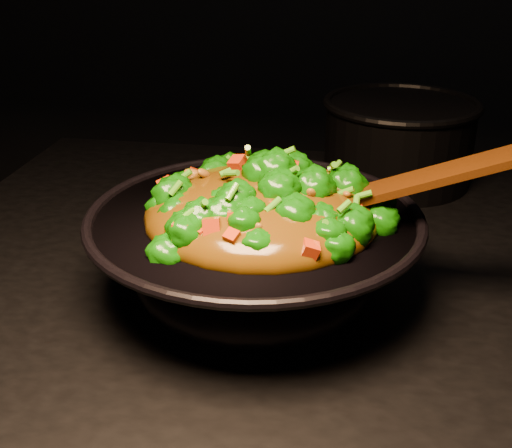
# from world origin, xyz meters

# --- Properties ---
(wok) EXTENTS (0.49, 0.49, 0.10)m
(wok) POSITION_xyz_m (-0.11, -0.09, 0.95)
(wok) COLOR black
(wok) RESTS_ON stovetop
(stir_fry) EXTENTS (0.33, 0.33, 0.09)m
(stir_fry) POSITION_xyz_m (-0.10, -0.10, 1.05)
(stir_fry) COLOR #115F06
(stir_fry) RESTS_ON wok
(spatula) EXTENTS (0.30, 0.08, 0.13)m
(spatula) POSITION_xyz_m (0.07, -0.09, 1.06)
(spatula) COLOR #391005
(spatula) RESTS_ON wok
(back_pot) EXTENTS (0.30, 0.30, 0.14)m
(back_pot) POSITION_xyz_m (0.07, 0.32, 0.97)
(back_pot) COLOR black
(back_pot) RESTS_ON stovetop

